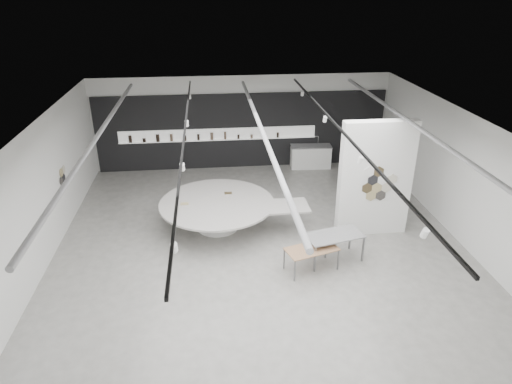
{
  "coord_description": "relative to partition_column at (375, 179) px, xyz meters",
  "views": [
    {
      "loc": [
        -1.4,
        -11.04,
        7.24
      ],
      "look_at": [
        -0.07,
        1.2,
        1.46
      ],
      "focal_mm": 32.0,
      "sensor_mm": 36.0,
      "label": 1
    }
  ],
  "objects": [
    {
      "name": "display_island",
      "position": [
        -4.66,
        0.75,
        -1.2
      ],
      "size": [
        4.65,
        3.66,
        0.92
      ],
      "rotation": [
        0.0,
        0.0,
        0.02
      ],
      "color": "white",
      "rests_on": "ground"
    },
    {
      "name": "room",
      "position": [
        -3.59,
        -1.0,
        0.27
      ],
      "size": [
        12.02,
        14.02,
        3.82
      ],
      "color": "#9A9791",
      "rests_on": "ground"
    },
    {
      "name": "back_wall_display",
      "position": [
        -3.59,
        5.94,
        -0.26
      ],
      "size": [
        11.8,
        0.27,
        3.1
      ],
      "color": "black",
      "rests_on": "ground"
    },
    {
      "name": "sample_table_stone",
      "position": [
        -1.56,
        -1.43,
        -1.06
      ],
      "size": [
        1.72,
        1.14,
        0.81
      ],
      "rotation": [
        0.0,
        0.0,
        0.24
      ],
      "color": "gray",
      "rests_on": "ground"
    },
    {
      "name": "sample_table_wood",
      "position": [
        -2.28,
        -1.82,
        -1.19
      ],
      "size": [
        1.54,
        1.08,
        0.65
      ],
      "rotation": [
        0.0,
        0.0,
        0.3
      ],
      "color": "#A27654",
      "rests_on": "ground"
    },
    {
      "name": "kitchen_counter",
      "position": [
        -0.69,
        5.51,
        -1.32
      ],
      "size": [
        1.71,
        0.74,
        1.32
      ],
      "rotation": [
        0.0,
        0.0,
        -0.05
      ],
      "color": "white",
      "rests_on": "ground"
    },
    {
      "name": "partition_column",
      "position": [
        0.0,
        0.0,
        0.0
      ],
      "size": [
        2.2,
        0.38,
        3.6
      ],
      "color": "white",
      "rests_on": "ground"
    }
  ]
}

